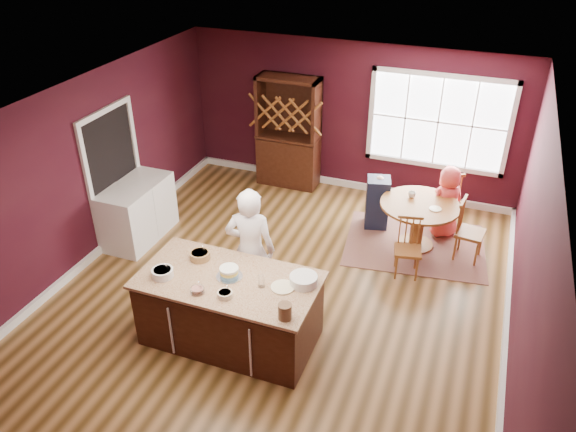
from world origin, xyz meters
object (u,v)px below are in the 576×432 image
object	(u,v)px
chair_north	(444,197)
seated_woman	(447,202)
baker	(251,250)
layer_cake	(229,272)
toddler	(377,182)
hutch	(288,132)
high_chair	(377,202)
kitchen_island	(230,310)
dining_table	(419,216)
dryer	(149,202)
washer	(126,221)
chair_east	(471,230)
chair_south	(408,248)

from	to	relation	value
chair_north	seated_woman	distance (m)	0.39
baker	chair_north	world-z (taller)	baker
chair_north	seated_woman	bearing A→B (deg)	62.73
layer_cake	toddler	distance (m)	3.41
hutch	layer_cake	bearing A→B (deg)	-78.68
layer_cake	chair_north	distance (m)	4.31
baker	toddler	bearing A→B (deg)	-124.44
baker	high_chair	bearing A→B (deg)	-124.77
kitchen_island	toddler	xyz separation A→B (m)	(1.04, 3.28, 0.37)
dining_table	dryer	xyz separation A→B (m)	(-4.18, -1.00, -0.07)
seated_woman	washer	size ratio (longest dim) A/B	1.27
layer_cake	kitchen_island	bearing A→B (deg)	-88.13
chair_east	hutch	distance (m)	3.73
seated_woman	high_chair	distance (m)	1.10
chair_south	chair_north	distance (m)	1.69
layer_cake	chair_north	xyz separation A→B (m)	(2.08, 3.74, -0.49)
washer	baker	bearing A→B (deg)	-14.11
high_chair	dryer	xyz separation A→B (m)	(-3.46, -1.37, 0.02)
toddler	washer	distance (m)	3.98
dining_table	baker	xyz separation A→B (m)	(-1.81, -2.24, 0.35)
chair_east	dryer	xyz separation A→B (m)	(-4.97, -0.93, -0.02)
dining_table	toddler	world-z (taller)	toddler
high_chair	dryer	size ratio (longest dim) A/B	0.96
chair_east	toddler	bearing A→B (deg)	81.92
toddler	washer	xyz separation A→B (m)	(-3.43, -1.99, -0.34)
washer	toddler	bearing A→B (deg)	30.11
baker	chair_south	world-z (taller)	baker
chair_east	layer_cake	bearing A→B (deg)	144.67
chair_east	toddler	xyz separation A→B (m)	(-1.54, 0.42, 0.32)
chair_south	seated_woman	size ratio (longest dim) A/B	0.75
kitchen_island	washer	distance (m)	2.71
baker	dryer	world-z (taller)	baker
baker	chair_east	bearing A→B (deg)	-152.35
dining_table	baker	distance (m)	2.90
washer	dryer	bearing A→B (deg)	90.00
layer_cake	seated_woman	xyz separation A→B (m)	(2.15, 3.37, -0.38)
chair_north	washer	xyz separation A→B (m)	(-4.47, -2.49, -0.02)
chair_north	dryer	distance (m)	4.84
high_chair	hutch	size ratio (longest dim) A/B	0.44
chair_east	dryer	size ratio (longest dim) A/B	1.05
layer_cake	chair_south	xyz separation A→B (m)	(1.79, 2.07, -0.53)
chair_south	dryer	world-z (taller)	dryer
chair_east	chair_south	xyz separation A→B (m)	(-0.79, -0.74, -0.04)
kitchen_island	layer_cake	size ratio (longest dim) A/B	6.79
chair_south	dryer	distance (m)	4.18
kitchen_island	chair_east	size ratio (longest dim) A/B	2.19
hutch	seated_woman	bearing A→B (deg)	-15.24
layer_cake	seated_woman	world-z (taller)	seated_woman
chair_east	chair_north	world-z (taller)	chair_north
chair_east	baker	bearing A→B (deg)	137.01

